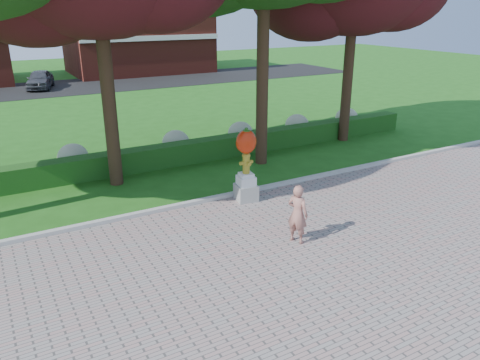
% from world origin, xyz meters
% --- Properties ---
extents(ground, '(100.00, 100.00, 0.00)m').
position_xyz_m(ground, '(0.00, 0.00, 0.00)').
color(ground, '#1F5816').
rests_on(ground, ground).
extents(walkway, '(40.00, 14.00, 0.04)m').
position_xyz_m(walkway, '(0.00, -4.00, 0.02)').
color(walkway, gray).
rests_on(walkway, ground).
extents(curb, '(40.00, 0.18, 0.15)m').
position_xyz_m(curb, '(0.00, 3.00, 0.07)').
color(curb, '#ADADA5').
rests_on(curb, ground).
extents(lawn_hedge, '(24.00, 0.70, 0.80)m').
position_xyz_m(lawn_hedge, '(0.00, 7.00, 0.40)').
color(lawn_hedge, '#154714').
rests_on(lawn_hedge, ground).
extents(hydrangea_row, '(20.10, 1.10, 0.99)m').
position_xyz_m(hydrangea_row, '(0.57, 8.00, 0.55)').
color(hydrangea_row, '#A0A981').
rests_on(hydrangea_row, ground).
extents(street, '(50.00, 8.00, 0.02)m').
position_xyz_m(street, '(0.00, 28.00, 0.01)').
color(street, black).
rests_on(street, ground).
extents(building_right, '(12.00, 8.00, 6.40)m').
position_xyz_m(building_right, '(8.00, 34.00, 3.20)').
color(building_right, maroon).
rests_on(building_right, ground).
extents(hydrant_sculpture, '(0.70, 0.70, 2.30)m').
position_xyz_m(hydrant_sculpture, '(1.08, 2.50, 1.26)').
color(hydrant_sculpture, gray).
rests_on(hydrant_sculpture, walkway).
extents(woman, '(0.57, 0.66, 1.54)m').
position_xyz_m(woman, '(0.83, -0.51, 0.81)').
color(woman, '#9D655A').
rests_on(woman, walkway).
extents(parked_car, '(2.62, 4.22, 1.34)m').
position_xyz_m(parked_car, '(-1.43, 28.19, 0.69)').
color(parked_car, '#404147').
rests_on(parked_car, street).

